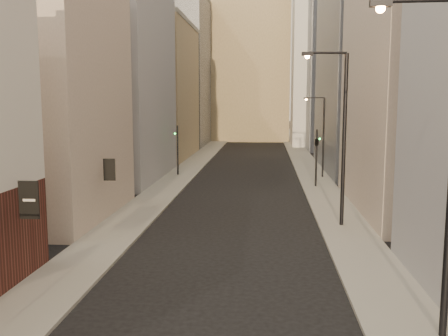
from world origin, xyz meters
The scene contains 15 objects.
sidewalk_left centered at (-6.50, 55.00, 0.07)m, with size 3.00×140.00×0.15m, color gray.
sidewalk_right centered at (6.50, 55.00, 0.07)m, with size 3.00×140.00×0.15m, color gray.
left_bldg_beige centered at (-12.00, 26.00, 8.00)m, with size 8.00×12.00×16.00m, color tan.
left_bldg_grey centered at (-12.00, 42.00, 10.00)m, with size 8.00×16.00×20.00m, color #9D9DA2.
left_bldg_tan centered at (-12.00, 60.00, 8.50)m, with size 8.00×18.00×17.00m, color #98825C.
left_bldg_wingrid centered at (-12.00, 80.00, 12.00)m, with size 8.00×20.00×24.00m, color gray.
right_bldg_beige centered at (12.00, 30.00, 10.00)m, with size 8.00×16.00×20.00m, color tan.
right_bldg_wingrid centered at (12.00, 50.00, 13.00)m, with size 8.00×20.00×26.00m, color gray.
clock_tower centered at (-1.00, 92.00, 17.63)m, with size 14.00×14.00×44.90m.
white_tower centered at (10.00, 78.00, 18.61)m, with size 8.00×8.00×41.50m.
streetlamp_near centered at (7.12, 10.97, 5.91)m, with size 2.72×0.31×10.35m.
streetlamp_mid centered at (6.07, 24.87, 5.80)m, with size 2.66×0.53×10.15m.
streetlamp_far centered at (7.11, 43.73, 4.42)m, with size 2.01×0.53×7.74m.
traffic_light_left centered at (-6.80, 43.97, 3.34)m, with size 0.54×0.42×5.00m.
traffic_light_right centered at (6.14, 38.33, 3.77)m, with size 0.66×0.65×5.00m.
Camera 1 is at (1.82, -4.27, 7.42)m, focal length 40.00 mm.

